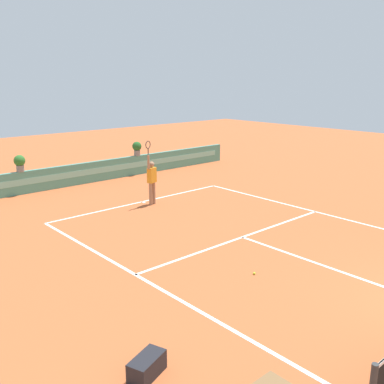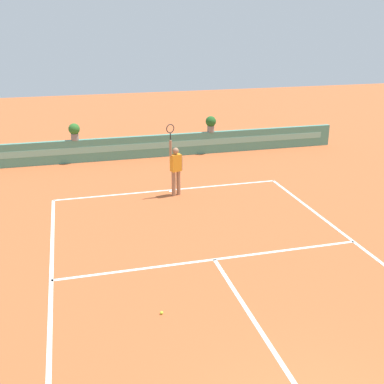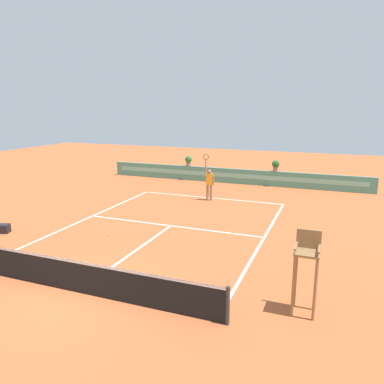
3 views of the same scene
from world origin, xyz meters
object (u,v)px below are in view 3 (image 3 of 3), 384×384
object	(u,v)px
potted_plant_right	(276,165)
potted_plant_left	(188,160)
tennis_player	(209,182)
tennis_ball_near_baseline	(109,235)
umpire_chair	(307,263)
gear_bag	(1,229)

from	to	relation	value
potted_plant_right	potted_plant_left	size ratio (longest dim) A/B	1.00
potted_plant_left	tennis_player	bearing A→B (deg)	-57.19
tennis_player	potted_plant_right	xyz separation A→B (m)	(2.82, 5.07, 0.36)
tennis_player	tennis_ball_near_baseline	world-z (taller)	tennis_player
tennis_player	tennis_ball_near_baseline	size ratio (longest dim) A/B	38.01
tennis_ball_near_baseline	potted_plant_left	world-z (taller)	potted_plant_left
potted_plant_left	potted_plant_right	bearing A→B (deg)	0.00
umpire_chair	tennis_player	bearing A→B (deg)	120.58
umpire_chair	tennis_ball_near_baseline	size ratio (longest dim) A/B	31.47
gear_bag	tennis_player	world-z (taller)	tennis_player
umpire_chair	gear_bag	xyz separation A→B (m)	(-12.26, 1.75, -1.16)
gear_bag	tennis_player	distance (m)	10.47
umpire_chair	potted_plant_left	size ratio (longest dim) A/B	2.96
gear_bag	tennis_player	size ratio (longest dim) A/B	0.27
umpire_chair	potted_plant_left	xyz separation A→B (m)	(-9.21, 15.13, 0.07)
potted_plant_right	umpire_chair	bearing A→B (deg)	-78.33
tennis_ball_near_baseline	potted_plant_left	bearing A→B (deg)	96.36
tennis_ball_near_baseline	umpire_chair	bearing A→B (deg)	-21.54
umpire_chair	tennis_player	distance (m)	11.69
tennis_player	potted_plant_right	world-z (taller)	tennis_player
potted_plant_left	gear_bag	bearing A→B (deg)	-102.83
gear_bag	tennis_player	xyz separation A→B (m)	(6.31, 8.31, 0.87)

